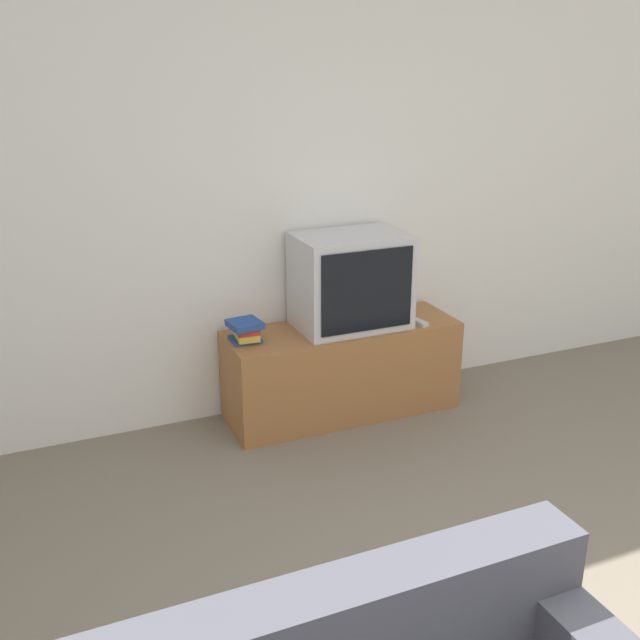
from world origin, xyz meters
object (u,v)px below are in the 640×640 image
object	(u,v)px
book_stack	(245,330)
television	(351,281)
remote_on_stand	(417,321)
tv_stand	(342,370)

from	to	relation	value
book_stack	television	bearing A→B (deg)	0.57
book_stack	remote_on_stand	xyz separation A→B (m)	(0.97, -0.12, -0.05)
tv_stand	television	size ratio (longest dim) A/B	2.17
television	book_stack	xyz separation A→B (m)	(-0.61, -0.01, -0.20)
television	remote_on_stand	bearing A→B (deg)	-18.89
remote_on_stand	tv_stand	bearing A→B (deg)	164.82
book_stack	remote_on_stand	distance (m)	0.97
tv_stand	book_stack	bearing A→B (deg)	179.50
book_stack	remote_on_stand	bearing A→B (deg)	-6.85
tv_stand	remote_on_stand	size ratio (longest dim) A/B	8.51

